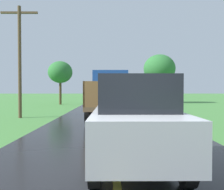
{
  "coord_description": "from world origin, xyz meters",
  "views": [
    {
      "loc": [
        -0.11,
        -3.92,
        1.72
      ],
      "look_at": [
        -0.02,
        10.12,
        1.4
      ],
      "focal_mm": 37.23,
      "sensor_mm": 36.0,
      "label": 1
    }
  ],
  "objects": [
    {
      "name": "utility_pole_roadside",
      "position": [
        -5.63,
        10.25,
        3.71
      ],
      "size": [
        2.22,
        0.2,
        6.78
      ],
      "color": "brown",
      "rests_on": "ground"
    },
    {
      "name": "road_surface",
      "position": [
        0.0,
        0.0,
        0.04
      ],
      "size": [
        6.4,
        120.0,
        0.08
      ],
      "primitive_type": "cube",
      "color": "black",
      "rests_on": "ground"
    },
    {
      "name": "ground_plane",
      "position": [
        0.0,
        0.0,
        0.0
      ],
      "size": [
        200.0,
        200.0,
        0.0
      ],
      "primitive_type": "plane",
      "color": "#47843D"
    },
    {
      "name": "roadside_tree_mid_right",
      "position": [
        -5.98,
        23.2,
        3.75
      ],
      "size": [
        2.82,
        2.82,
        5.05
      ],
      "color": "#4C3823",
      "rests_on": "ground"
    },
    {
      "name": "banana_truck_far",
      "position": [
        0.18,
        20.86,
        1.48
      ],
      "size": [
        2.38,
        5.81,
        2.8
      ],
      "color": "#2D2D30",
      "rests_on": "road_surface"
    },
    {
      "name": "banana_truck_near",
      "position": [
        -0.12,
        9.55,
        1.47
      ],
      "size": [
        2.38,
        5.82,
        2.8
      ],
      "color": "#2D2D30",
      "rests_on": "road_surface"
    },
    {
      "name": "following_car",
      "position": [
        0.4,
        1.15,
        1.07
      ],
      "size": [
        1.74,
        4.1,
        1.92
      ],
      "color": "#B7BABF",
      "rests_on": "road_surface"
    },
    {
      "name": "roadside_tree_near_left",
      "position": [
        6.19,
        25.97,
        4.42
      ],
      "size": [
        4.04,
        4.04,
        6.25
      ],
      "color": "#4C3823",
      "rests_on": "ground"
    },
    {
      "name": "centre_line",
      "position": [
        0.0,
        0.0,
        0.08
      ],
      "size": [
        0.14,
        108.0,
        0.01
      ],
      "primitive_type": "cube",
      "color": "#E0D64C",
      "rests_on": "road_surface"
    }
  ]
}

